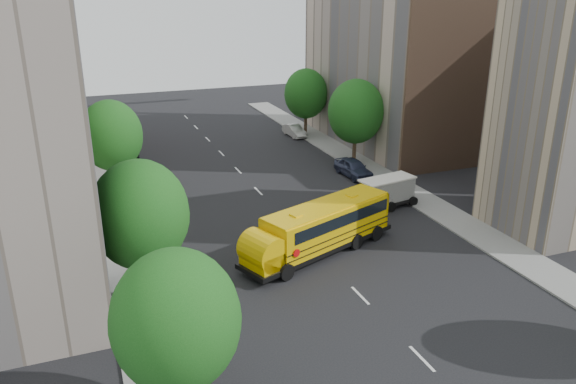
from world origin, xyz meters
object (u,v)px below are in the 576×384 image
safari_truck (382,193)px  parked_car_0 (200,309)px  street_tree_1 (140,215)px  street_tree_5 (306,94)px  street_tree_0 (176,321)px  parked_car_4 (354,168)px  street_tree_2 (111,136)px  parked_car_1 (141,199)px  parked_car_2 (121,150)px  school_bus (318,227)px  street_tree_4 (356,112)px  parked_car_5 (294,131)px

safari_truck → parked_car_0: 19.40m
street_tree_1 → street_tree_5: bearing=53.7°
street_tree_0 → street_tree_5: 45.65m
parked_car_4 → street_tree_2: bearing=167.1°
parked_car_1 → parked_car_2: size_ratio=0.87×
street_tree_1 → parked_car_1: (1.40, 13.49, -4.16)m
street_tree_1 → parked_car_4: 25.27m
street_tree_0 → street_tree_2: street_tree_2 is taller
parked_car_1 → parked_car_2: (0.00, 14.77, -0.02)m
street_tree_1 → parked_car_4: street_tree_1 is taller
street_tree_2 → parked_car_2: size_ratio=1.39×
school_bus → safari_truck: school_bus is taller
street_tree_2 → parked_car_1: bearing=-72.7°
street_tree_5 → parked_car_0: 38.88m
street_tree_4 → safari_truck: size_ratio=1.42×
parked_car_4 → parked_car_5: (0.33, 15.12, -0.13)m
street_tree_4 → street_tree_2: bearing=180.0°
street_tree_0 → street_tree_2: bearing=90.0°
street_tree_4 → safari_truck: 12.11m
safari_truck → street_tree_1: bearing=-169.1°
safari_truck → parked_car_0: safari_truck is taller
street_tree_4 → parked_car_1: bearing=-167.7°
street_tree_2 → street_tree_4: 22.00m
street_tree_5 → parked_car_1: bearing=-141.3°
parked_car_4 → school_bus: bearing=-128.9°
parked_car_2 → parked_car_5: bearing=-179.3°
street_tree_2 → parked_car_5: (20.52, 11.73, -4.17)m
street_tree_1 → street_tree_4: (22.00, 18.00, 0.12)m
street_tree_1 → parked_car_2: (1.40, 28.27, -4.18)m
school_bus → parked_car_5: school_bus is taller
street_tree_1 → safari_truck: street_tree_1 is taller
street_tree_1 → street_tree_5: street_tree_1 is taller
safari_truck → parked_car_1: 18.46m
street_tree_1 → school_bus: bearing=8.6°
street_tree_1 → school_bus: 11.48m
parked_car_5 → street_tree_2: bearing=-153.5°
street_tree_1 → street_tree_2: street_tree_1 is taller
parked_car_1 → parked_car_5: size_ratio=1.20×
safari_truck → parked_car_1: bearing=149.7°
parked_car_4 → safari_truck: bearing=-104.7°
street_tree_0 → school_bus: size_ratio=0.64×
street_tree_4 → parked_car_4: street_tree_4 is taller
street_tree_5 → parked_car_5: size_ratio=1.87×
street_tree_5 → parked_car_2: street_tree_5 is taller
parked_car_2 → street_tree_2: bearing=78.6°
street_tree_2 → street_tree_5: bearing=28.6°
street_tree_0 → street_tree_5: (22.00, 40.00, 0.06)m
parked_car_1 → street_tree_0: bearing=86.3°
street_tree_5 → parked_car_1: 26.69m
street_tree_5 → parked_car_4: 15.98m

